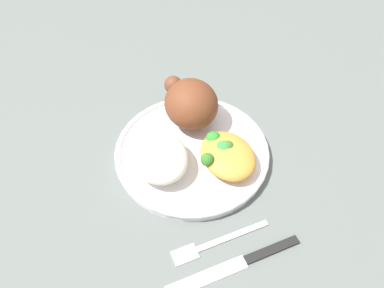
{
  "coord_description": "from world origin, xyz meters",
  "views": [
    {
      "loc": [
        -0.33,
        0.17,
        0.47
      ],
      "look_at": [
        0.0,
        0.0,
        0.03
      ],
      "focal_mm": 34.22,
      "sensor_mm": 36.0,
      "label": 1
    }
  ],
  "objects_px": {
    "roasted_chicken": "(190,103)",
    "rice_pile": "(158,156)",
    "plate": "(192,152)",
    "fork": "(216,242)",
    "knife": "(246,260)",
    "mac_cheese_with_broccoli": "(226,154)"
  },
  "relations": [
    {
      "from": "plate",
      "to": "fork",
      "type": "xyz_separation_m",
      "value": [
        -0.15,
        0.04,
        -0.01
      ]
    },
    {
      "from": "plate",
      "to": "fork",
      "type": "relative_size",
      "value": 1.74
    },
    {
      "from": "fork",
      "to": "mac_cheese_with_broccoli",
      "type": "bearing_deg",
      "value": -36.28
    },
    {
      "from": "knife",
      "to": "plate",
      "type": "bearing_deg",
      "value": -5.6
    },
    {
      "from": "mac_cheese_with_broccoli",
      "to": "fork",
      "type": "bearing_deg",
      "value": 143.72
    },
    {
      "from": "mac_cheese_with_broccoli",
      "to": "rice_pile",
      "type": "bearing_deg",
      "value": 67.38
    },
    {
      "from": "plate",
      "to": "roasted_chicken",
      "type": "xyz_separation_m",
      "value": [
        0.06,
        -0.03,
        0.05
      ]
    },
    {
      "from": "roasted_chicken",
      "to": "fork",
      "type": "height_order",
      "value": "roasted_chicken"
    },
    {
      "from": "plate",
      "to": "mac_cheese_with_broccoli",
      "type": "xyz_separation_m",
      "value": [
        -0.05,
        -0.03,
        0.03
      ]
    },
    {
      "from": "plate",
      "to": "rice_pile",
      "type": "bearing_deg",
      "value": 96.83
    },
    {
      "from": "roasted_chicken",
      "to": "plate",
      "type": "bearing_deg",
      "value": 154.9
    },
    {
      "from": "fork",
      "to": "knife",
      "type": "relative_size",
      "value": 0.75
    },
    {
      "from": "fork",
      "to": "knife",
      "type": "distance_m",
      "value": 0.05
    },
    {
      "from": "rice_pile",
      "to": "fork",
      "type": "bearing_deg",
      "value": -172.77
    },
    {
      "from": "plate",
      "to": "fork",
      "type": "distance_m",
      "value": 0.16
    },
    {
      "from": "rice_pile",
      "to": "knife",
      "type": "bearing_deg",
      "value": -167.28
    },
    {
      "from": "roasted_chicken",
      "to": "rice_pile",
      "type": "bearing_deg",
      "value": 126.18
    },
    {
      "from": "fork",
      "to": "knife",
      "type": "xyz_separation_m",
      "value": [
        -0.04,
        -0.02,
        0.0
      ]
    },
    {
      "from": "rice_pile",
      "to": "mac_cheese_with_broccoli",
      "type": "relative_size",
      "value": 1.06
    },
    {
      "from": "knife",
      "to": "rice_pile",
      "type": "bearing_deg",
      "value": 12.72
    },
    {
      "from": "plate",
      "to": "mac_cheese_with_broccoli",
      "type": "bearing_deg",
      "value": -143.65
    },
    {
      "from": "roasted_chicken",
      "to": "knife",
      "type": "bearing_deg",
      "value": 169.68
    }
  ]
}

